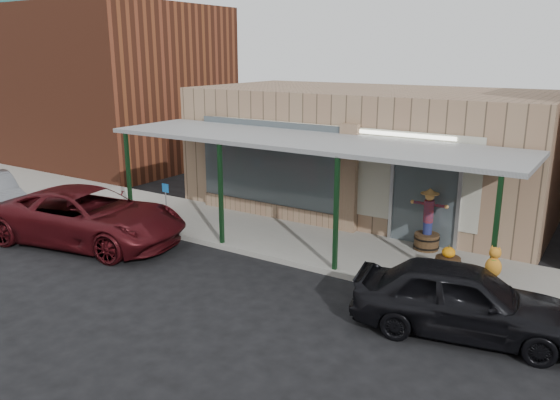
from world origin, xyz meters
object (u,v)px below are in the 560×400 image
Objects in this scene: barrel_pumpkin at (448,263)px; handicap_sign at (166,198)px; barrel_scarecrow at (427,229)px; parked_sedan at (463,299)px; car_maroon at (88,216)px.

barrel_pumpkin is 0.56× the size of handicap_sign.
handicap_sign reaches higher than barrel_pumpkin.
handicap_sign is at bearing -145.14° from barrel_scarecrow.
parked_sedan is 10.59m from car_maroon.
handicap_sign is (-8.59, -0.88, 0.59)m from barrel_pumpkin.
car_maroon is (-8.57, -4.42, 0.07)m from barrel_scarecrow.
barrel_scarecrow is 2.37× the size of barrel_pumpkin.
parked_sedan is 0.78× the size of car_maroon.
barrel_pumpkin is 0.13× the size of car_maroon.
barrel_scarecrow reaches higher than car_maroon.
parked_sedan is at bearing -6.84° from handicap_sign.
barrel_scarecrow is 0.38× the size of parked_sedan.
car_maroon reaches higher than barrel_pumpkin.
barrel_scarecrow is 7.93m from handicap_sign.
barrel_scarecrow is at bearing -73.70° from car_maroon.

